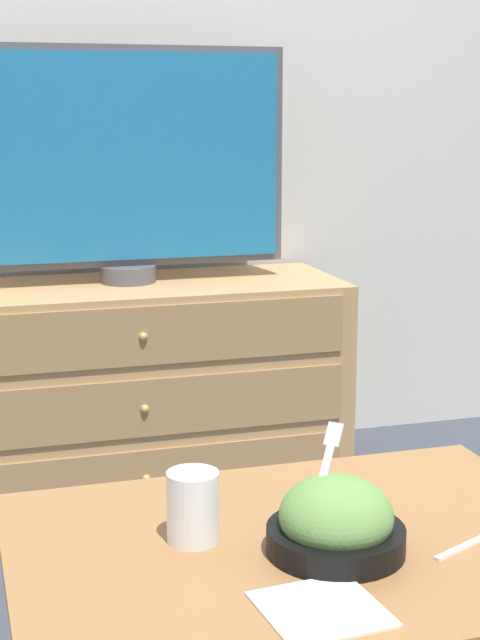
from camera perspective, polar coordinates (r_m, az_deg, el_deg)
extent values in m
plane|color=#383D47|center=(3.31, -8.74, -7.81)|extent=(12.00, 12.00, 0.00)
cube|color=silver|center=(3.14, -9.60, 15.21)|extent=(12.00, 0.05, 2.60)
cube|color=tan|center=(2.98, -6.49, -3.79)|extent=(1.28, 0.48, 0.62)
cube|color=#A1794C|center=(2.82, -5.49, -9.14)|extent=(1.18, 0.01, 0.17)
sphere|color=tan|center=(2.81, -5.47, -9.19)|extent=(0.02, 0.02, 0.02)
cube|color=#A1794C|center=(2.75, -5.58, -5.13)|extent=(1.18, 0.01, 0.17)
sphere|color=tan|center=(2.74, -5.56, -5.17)|extent=(0.02, 0.02, 0.02)
cube|color=#A1794C|center=(2.70, -5.67, -0.94)|extent=(1.18, 0.01, 0.17)
sphere|color=tan|center=(2.69, -5.65, -0.97)|extent=(0.02, 0.02, 0.02)
cylinder|color=#515156|center=(2.94, -6.53, 2.68)|extent=(0.16, 0.16, 0.05)
cube|color=#515156|center=(2.91, -6.72, 9.38)|extent=(0.95, 0.04, 0.63)
cube|color=#1E6B9E|center=(2.89, -6.64, 9.36)|extent=(0.91, 0.01, 0.59)
cube|color=#9E6B3D|center=(1.53, 3.76, -13.06)|extent=(0.89, 0.64, 0.02)
cylinder|color=brown|center=(1.82, -12.46, -17.63)|extent=(0.04, 0.04, 0.47)
cylinder|color=brown|center=(2.02, 11.96, -14.32)|extent=(0.04, 0.04, 0.47)
cylinder|color=black|center=(1.49, 5.59, -12.60)|extent=(0.21, 0.21, 0.04)
ellipsoid|color=#66994C|center=(1.47, 5.62, -11.25)|extent=(0.17, 0.17, 0.12)
cube|color=white|center=(1.47, 4.71, -9.66)|extent=(0.08, 0.08, 0.14)
cube|color=white|center=(1.48, 5.47, -6.63)|extent=(0.03, 0.03, 0.03)
cylinder|color=#9E6638|center=(1.51, -2.75, -11.52)|extent=(0.07, 0.07, 0.07)
cylinder|color=white|center=(1.50, -2.75, -10.79)|extent=(0.08, 0.08, 0.11)
cube|color=silver|center=(1.34, 4.75, -16.42)|extent=(0.17, 0.17, 0.00)
cube|color=white|center=(1.55, 13.43, -12.45)|extent=(0.17, 0.08, 0.01)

